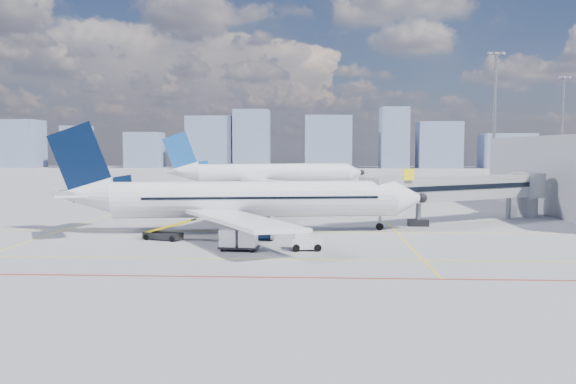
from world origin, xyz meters
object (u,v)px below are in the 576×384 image
(baggage_tug, at_px, (305,241))
(belt_loader, at_px, (164,234))
(main_aircraft, at_px, (240,200))
(cargo_dolly, at_px, (239,239))
(ramp_worker, at_px, (298,238))
(second_aircraft, at_px, (266,174))

(baggage_tug, relative_size, belt_loader, 0.48)
(main_aircraft, distance_m, cargo_dolly, 10.68)
(main_aircraft, relative_size, ramp_worker, 19.41)
(belt_loader, bearing_deg, ramp_worker, 0.14)
(belt_loader, bearing_deg, second_aircraft, 105.24)
(cargo_dolly, height_order, belt_loader, belt_loader)
(main_aircraft, xyz_separation_m, cargo_dolly, (1.26, -10.36, -2.26))
(ramp_worker, bearing_deg, cargo_dolly, 139.82)
(main_aircraft, distance_m, ramp_worker, 11.55)
(main_aircraft, relative_size, baggage_tug, 15.09)
(second_aircraft, distance_m, ramp_worker, 66.65)
(second_aircraft, distance_m, cargo_dolly, 67.04)
(baggage_tug, distance_m, ramp_worker, 0.70)
(belt_loader, height_order, ramp_worker, belt_loader)
(ramp_worker, bearing_deg, baggage_tug, -82.44)
(main_aircraft, relative_size, second_aircraft, 0.93)
(belt_loader, bearing_deg, cargo_dolly, -14.86)
(ramp_worker, bearing_deg, second_aircraft, 47.39)
(second_aircraft, height_order, cargo_dolly, second_aircraft)
(main_aircraft, distance_m, baggage_tug, 12.19)
(main_aircraft, bearing_deg, cargo_dolly, -90.13)
(ramp_worker, bearing_deg, belt_loader, 111.29)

